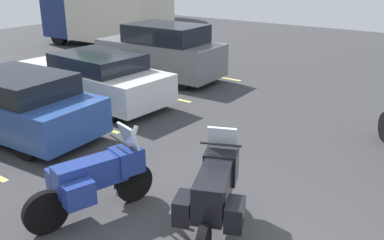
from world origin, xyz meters
name	(u,v)px	position (x,y,z in m)	size (l,w,h in m)	color
motorcycle_touring	(215,191)	(0.35, 0.42, 0.68)	(1.97, 1.20, 1.45)	black
motorcycle_third	(95,178)	(-0.33, 2.17, 0.64)	(2.09, 1.03, 1.37)	black
car_blue	(10,103)	(0.90, 6.41, 0.71)	(2.13, 4.91, 1.45)	#2D519E
car_white	(94,78)	(3.64, 6.60, 0.70)	(2.10, 4.84, 1.42)	white
car_grey	(161,52)	(6.79, 6.74, 0.90)	(1.95, 4.37, 1.85)	slate
box_truck	(108,14)	(9.86, 12.50, 1.53)	(2.67, 6.33, 2.89)	navy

